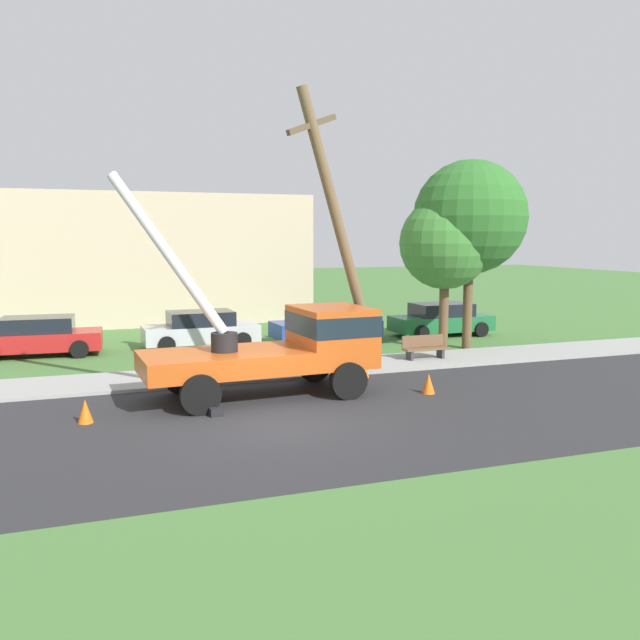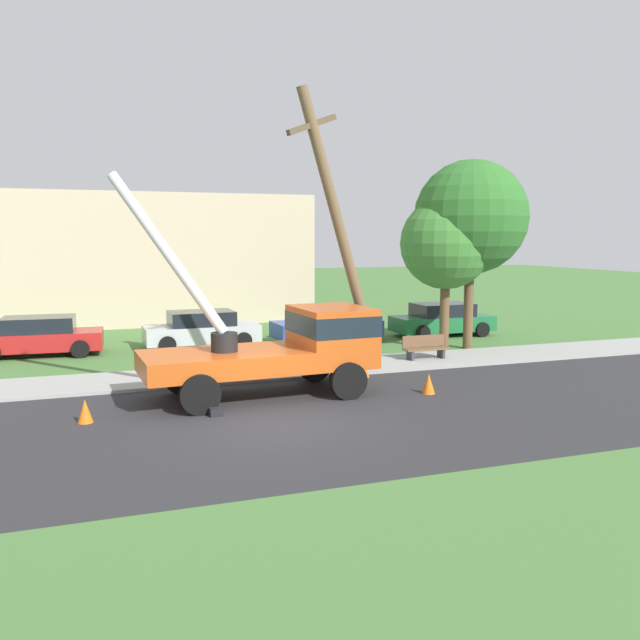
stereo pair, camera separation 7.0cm
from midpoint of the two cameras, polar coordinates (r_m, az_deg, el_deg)
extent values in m
plane|color=#477538|center=(26.97, -10.78, -2.06)|extent=(120.00, 120.00, 0.00)
cube|color=#2B2B2D|center=(15.48, -3.70, -8.87)|extent=(80.00, 8.41, 0.01)
cube|color=#9E9E99|center=(20.69, -7.96, -4.68)|extent=(80.00, 2.65, 0.10)
cube|color=#C65119|center=(17.49, -8.45, -3.62)|extent=(4.43, 2.64, 0.55)
cube|color=#C65119|center=(18.41, 0.90, -1.34)|extent=(2.03, 2.50, 1.60)
cube|color=#19232D|center=(18.36, 0.90, -0.26)|extent=(2.05, 2.52, 0.56)
cylinder|color=black|center=(17.41, -8.42, -1.92)|extent=(0.70, 0.70, 0.50)
cylinder|color=silver|center=(17.56, -13.16, 5.59)|extent=(2.95, 1.50, 4.26)
cube|color=black|center=(16.18, -9.16, -7.88)|extent=(0.32, 0.32, 0.20)
cube|color=black|center=(18.93, -11.28, -5.71)|extent=(0.32, 0.32, 0.20)
cylinder|color=black|center=(17.51, 2.36, -5.29)|extent=(1.00, 0.30, 1.00)
cylinder|color=black|center=(19.66, -0.64, -3.90)|extent=(1.00, 0.30, 1.00)
cylinder|color=black|center=(16.25, -10.47, -6.39)|extent=(1.00, 0.30, 1.00)
cylinder|color=black|center=(18.55, -12.09, -4.73)|extent=(1.00, 0.30, 1.00)
cylinder|color=brown|center=(19.79, 1.83, 7.02)|extent=(3.29, 1.51, 8.56)
cube|color=brown|center=(19.27, -0.83, 16.61)|extent=(1.69, 0.77, 0.77)
cone|color=orange|center=(18.39, 9.31, -5.47)|extent=(0.36, 0.36, 0.56)
cone|color=orange|center=(16.29, -19.83, -7.47)|extent=(0.36, 0.36, 0.56)
cone|color=orange|center=(20.26, 3.69, -4.21)|extent=(0.36, 0.36, 0.56)
cube|color=#B21E1E|center=(25.93, -23.35, -1.67)|extent=(4.50, 2.05, 0.65)
cube|color=black|center=(25.85, -23.41, -0.36)|extent=(2.56, 1.80, 0.55)
cylinder|color=black|center=(24.94, -20.25, -2.39)|extent=(0.64, 0.22, 0.64)
cylinder|color=black|center=(26.71, -20.00, -1.77)|extent=(0.64, 0.22, 0.64)
cube|color=#B7B7BF|center=(26.08, -10.38, -1.15)|extent=(4.44, 1.91, 0.65)
cube|color=black|center=(26.00, -10.41, 0.16)|extent=(2.50, 1.72, 0.55)
cylinder|color=black|center=(25.56, -6.79, -1.77)|extent=(0.64, 0.22, 0.64)
cylinder|color=black|center=(27.29, -7.73, -1.21)|extent=(0.64, 0.22, 0.64)
cylinder|color=black|center=(25.01, -13.25, -2.11)|extent=(0.64, 0.22, 0.64)
cylinder|color=black|center=(26.77, -13.79, -1.52)|extent=(0.64, 0.22, 0.64)
cube|color=#263F99|center=(26.97, 0.43, -0.75)|extent=(4.47, 1.98, 0.65)
cube|color=black|center=(26.90, 0.43, 0.51)|extent=(2.53, 1.76, 0.55)
cylinder|color=black|center=(26.79, 4.04, -1.32)|extent=(0.64, 0.22, 0.64)
cylinder|color=black|center=(28.40, 2.44, -0.82)|extent=(0.64, 0.22, 0.64)
cylinder|color=black|center=(25.65, -1.79, -1.69)|extent=(0.64, 0.22, 0.64)
cylinder|color=black|center=(27.33, -3.11, -1.14)|extent=(0.64, 0.22, 0.64)
cube|color=#1E6638|center=(29.17, 10.41, -0.27)|extent=(4.41, 1.83, 0.65)
cube|color=black|center=(29.10, 10.44, 0.90)|extent=(2.47, 1.67, 0.55)
cylinder|color=black|center=(29.22, 13.75, -0.80)|extent=(0.64, 0.22, 0.64)
cylinder|color=black|center=(30.71, 11.88, -0.36)|extent=(0.64, 0.22, 0.64)
cylinder|color=black|center=(27.71, 8.75, -1.10)|extent=(0.64, 0.22, 0.64)
cylinder|color=black|center=(29.29, 7.06, -0.63)|extent=(0.64, 0.22, 0.64)
cube|color=brown|center=(22.98, 9.05, -2.49)|extent=(1.60, 0.44, 0.06)
cube|color=brown|center=(23.12, 8.83, -1.80)|extent=(1.60, 0.06, 0.40)
cube|color=#333338|center=(22.74, 7.71, -3.14)|extent=(0.10, 0.40, 0.45)
cube|color=#333338|center=(23.31, 10.34, -2.94)|extent=(0.10, 0.40, 0.45)
cylinder|color=brown|center=(25.39, 10.64, 1.68)|extent=(0.36, 0.36, 3.79)
sphere|color=#3D7F33|center=(25.28, 10.76, 6.58)|extent=(3.47, 3.47, 3.47)
cylinder|color=brown|center=(25.80, 12.67, 2.73)|extent=(0.36, 0.36, 4.70)
sphere|color=#2D6B28|center=(25.73, 12.83, 8.71)|extent=(4.30, 4.30, 4.30)
cube|color=#C6B293|center=(34.88, -16.49, 5.13)|extent=(18.00, 6.00, 6.40)
camera|label=1|loc=(0.04, -90.11, -0.01)|focal=36.84mm
camera|label=2|loc=(0.04, 89.89, 0.01)|focal=36.84mm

